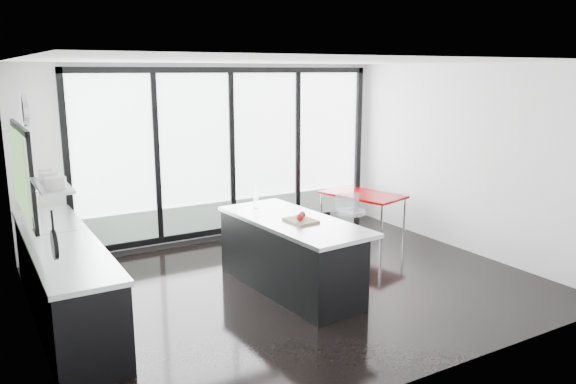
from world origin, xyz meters
TOP-DOWN VIEW (x-y plane):
  - floor at (0.00, 0.00)m, footprint 6.00×5.00m
  - ceiling at (0.00, 0.00)m, footprint 6.00×5.00m
  - wall_back at (0.27, 2.47)m, footprint 6.00×0.09m
  - wall_front at (0.00, -2.50)m, footprint 6.00×0.00m
  - wall_left at (-2.97, 0.27)m, footprint 0.26×5.00m
  - wall_right at (3.00, 0.00)m, footprint 0.00×5.00m
  - counter_cabinets at (-2.67, 0.40)m, footprint 0.69×3.24m
  - island at (-0.12, -0.10)m, footprint 1.10×2.27m
  - bar_stool_near at (0.72, -0.13)m, footprint 0.52×0.52m
  - bar_stool_far at (1.23, 0.43)m, footprint 0.57×0.57m
  - red_table at (2.14, 1.34)m, footprint 1.08×1.47m

SIDE VIEW (x-z plane):
  - floor at x=0.00m, z-range 0.00..0.00m
  - bar_stool_near at x=0.72m, z-range 0.00..0.67m
  - red_table at x=2.14m, z-range 0.00..0.71m
  - bar_stool_far at x=1.23m, z-range 0.00..0.74m
  - island at x=-0.12m, z-range -0.13..1.04m
  - counter_cabinets at x=-2.67m, z-range -0.22..1.14m
  - wall_back at x=0.27m, z-range -0.13..2.67m
  - wall_front at x=0.00m, z-range 0.00..2.80m
  - wall_right at x=3.00m, z-range 0.00..2.80m
  - wall_left at x=-2.97m, z-range 0.16..2.96m
  - ceiling at x=0.00m, z-range 2.80..2.80m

